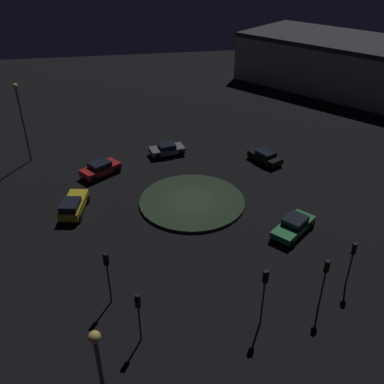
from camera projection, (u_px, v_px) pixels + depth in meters
name	position (u px, v px, depth m)	size (l,w,h in m)	color
ground_plane	(192.00, 203.00, 40.07)	(116.26, 116.26, 0.00)	black
roundabout_island	(192.00, 201.00, 39.99)	(9.87, 9.87, 0.28)	#263823
car_red	(100.00, 168.00, 44.20)	(4.39, 3.94, 1.51)	red
car_black	(265.00, 156.00, 46.74)	(3.27, 4.23, 1.35)	black
car_grey	(167.00, 149.00, 48.27)	(4.11, 2.70, 1.39)	slate
car_yellow	(73.00, 205.00, 38.20)	(2.65, 4.59, 1.61)	gold
car_green	(294.00, 225.00, 35.69)	(4.64, 4.30, 1.44)	#1E7238
traffic_light_south	(138.00, 308.00, 25.18)	(0.36, 0.39, 3.82)	#2D2D2D
traffic_light_southeast	(352.00, 256.00, 29.34)	(0.37, 0.39, 3.76)	#2D2D2D
traffic_light_south_near	(264.00, 287.00, 26.10)	(0.33, 0.37, 4.45)	#2D2D2D
traffic_light_southwest	(107.00, 268.00, 27.80)	(0.37, 0.40, 4.20)	#2D2D2D
traffic_light_southeast_near	(325.00, 275.00, 27.41)	(0.36, 0.39, 4.06)	#2D2D2D
streetlamp_northwest_near	(21.00, 111.00, 44.48)	(0.55, 0.55, 8.68)	#4C4C51
store_building	(338.00, 62.00, 68.45)	(30.58, 32.93, 7.67)	#B7B299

